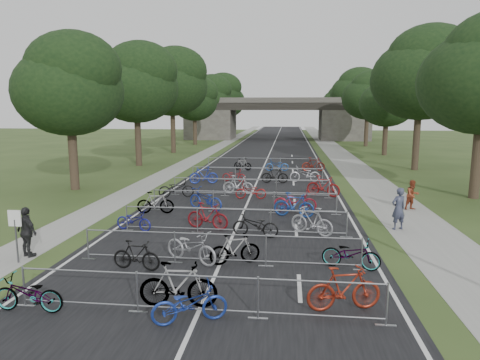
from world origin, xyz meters
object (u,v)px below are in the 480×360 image
Objects in this scene: bike_1 at (178,285)px; pedestrian_b at (412,195)px; pedestrian_c at (27,232)px; overpass_bridge at (276,119)px; pedestrian_a at (398,209)px; park_sign at (15,226)px; bike_0 at (28,294)px; bike_2 at (190,304)px.

pedestrian_b is at bearing -40.44° from bike_1.
overpass_bridge is at bearing -70.12° from pedestrian_c.
pedestrian_a is at bearing -45.69° from bike_1.
park_sign is at bearing 116.20° from pedestrian_c.
bike_0 is 1.01× the size of pedestrian_a.
pedestrian_c is at bearing 36.93° from bike_2.
bike_1 is 1.10× the size of bike_2.
bike_1 is 1.33× the size of pedestrian_b.
bike_1 is 0.91m from bike_2.
overpass_bridge is 65.45m from bike_2.
pedestrian_c reaches higher than pedestrian_b.
overpass_bridge is 20.08× the size of pedestrian_b.
pedestrian_a is (7.03, 9.03, 0.43)m from bike_2.
pedestrian_a is 14.64m from pedestrian_c.
pedestrian_c is (-13.74, -5.06, -0.03)m from pedestrian_a.
overpass_bridge is 64.68m from bike_1.
bike_1 is (6.23, -2.61, -0.65)m from park_sign.
bike_0 is 18.18m from pedestrian_b.
pedestrian_b is at bearing 31.77° from park_sign.
bike_0 is 4.21m from bike_2.
pedestrian_a is at bearing 22.36° from park_sign.
pedestrian_c is (-6.23, 3.21, 0.27)m from bike_1.
bike_1 is 11.17m from pedestrian_a.
pedestrian_a is (13.74, 5.65, -0.35)m from park_sign.
bike_0 is 1.04× the size of pedestrian_c.
bike_0 is at bearing -93.77° from overpass_bridge.
bike_1 is at bearing 178.96° from pedestrian_c.
bike_1 is at bearing -22.76° from park_sign.
bike_0 is 1.19× the size of pedestrian_b.
bike_0 is at bearing 14.86° from pedestrian_a.
bike_1 is at bearing -90.51° from overpass_bridge.
overpass_bridge is 16.99× the size of park_sign.
pedestrian_a is 1.03× the size of pedestrian_c.
overpass_bridge reaches higher than bike_1.
bike_2 is (0.48, -0.77, -0.13)m from bike_1.
bike_2 is 7.80m from pedestrian_c.
bike_1 is 1.15× the size of pedestrian_c.
bike_1 is at bearing 9.50° from bike_2.
pedestrian_a is 1.19× the size of pedestrian_b.
pedestrian_b is at bearing -123.66° from pedestrian_c.
pedestrian_b is at bearing -80.71° from overpass_bridge.
bike_2 is at bearing -151.49° from bike_1.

